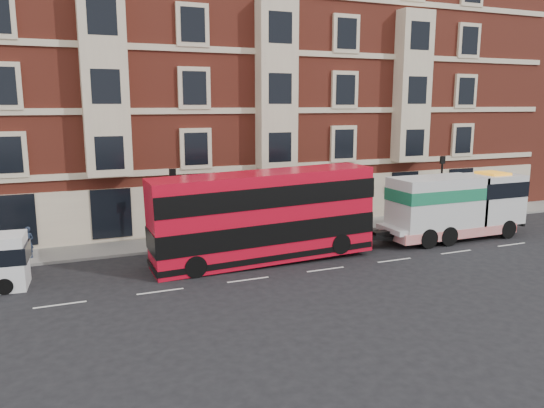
# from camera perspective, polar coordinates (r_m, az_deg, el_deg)

# --- Properties ---
(ground) EXTENTS (120.00, 120.00, 0.00)m
(ground) POSITION_cam_1_polar(r_m,az_deg,el_deg) (26.02, 5.78, -7.02)
(ground) COLOR black
(ground) RESTS_ON ground
(sidewalk) EXTENTS (90.00, 3.00, 0.15)m
(sidewalk) POSITION_cam_1_polar(r_m,az_deg,el_deg) (32.53, -0.49, -3.20)
(sidewalk) COLOR slate
(sidewalk) RESTS_ON ground
(victorian_terrace) EXTENTS (45.00, 12.00, 20.40)m
(victorian_terrace) POSITION_cam_1_polar(r_m,az_deg,el_deg) (38.85, -4.09, 13.89)
(victorian_terrace) COLOR maroon
(victorian_terrace) RESTS_ON ground
(lamp_post_west) EXTENTS (0.35, 0.15, 4.35)m
(lamp_post_west) POSITION_cam_1_polar(r_m,az_deg,el_deg) (29.05, -10.55, 0.17)
(lamp_post_west) COLOR black
(lamp_post_west) RESTS_ON sidewalk
(lamp_post_east) EXTENTS (0.35, 0.15, 4.35)m
(lamp_post_east) POSITION_cam_1_polar(r_m,az_deg,el_deg) (37.13, 17.74, 2.12)
(lamp_post_east) COLOR black
(lamp_post_east) RESTS_ON sidewalk
(double_decker_bus) EXTENTS (11.30, 2.59, 4.57)m
(double_decker_bus) POSITION_cam_1_polar(r_m,az_deg,el_deg) (26.55, -0.96, -1.19)
(double_decker_bus) COLOR red
(double_decker_bus) RESTS_ON ground
(tow_truck) EXTENTS (9.05, 2.67, 3.77)m
(tow_truck) POSITION_cam_1_polar(r_m,az_deg,el_deg) (32.95, 18.94, -0.18)
(tow_truck) COLOR silver
(tow_truck) RESTS_ON ground
(pedestrian) EXTENTS (0.70, 0.64, 1.61)m
(pedestrian) POSITION_cam_1_polar(r_m,az_deg,el_deg) (29.81, -24.73, -3.76)
(pedestrian) COLOR #1D273A
(pedestrian) RESTS_ON sidewalk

